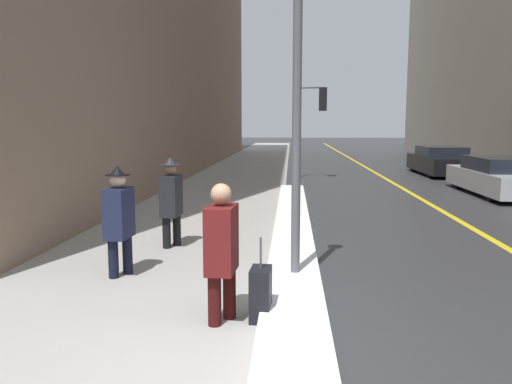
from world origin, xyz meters
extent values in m
plane|color=#2D2D30|center=(0.00, 0.00, 0.00)|extent=(160.00, 160.00, 0.00)
cube|color=#9E9B93|center=(-2.00, 15.00, 0.01)|extent=(4.00, 80.00, 0.01)
cube|color=gold|center=(4.00, 15.00, 0.00)|extent=(0.16, 80.00, 0.00)
cube|color=white|center=(0.22, 5.65, 0.08)|extent=(0.73, 13.30, 0.17)
cylinder|color=#515156|center=(0.25, 2.43, 2.13)|extent=(0.12, 0.12, 4.26)
cylinder|color=#515156|center=(0.30, 15.76, 1.87)|extent=(0.11, 0.11, 3.75)
cylinder|color=#515156|center=(0.85, 15.69, 3.60)|extent=(1.10, 0.20, 0.07)
cube|color=black|center=(1.40, 15.63, 3.15)|extent=(0.32, 0.23, 0.90)
sphere|color=red|center=(1.41, 15.74, 3.44)|extent=(0.19, 0.19, 0.19)
sphere|color=orange|center=(1.41, 15.74, 3.15)|extent=(0.19, 0.19, 0.19)
sphere|color=green|center=(1.41, 15.74, 2.86)|extent=(0.19, 0.19, 0.19)
cylinder|color=#340C0C|center=(-0.49, 1.11, 0.41)|extent=(0.14, 0.14, 0.83)
cylinder|color=#340C0C|center=(-0.63, 0.89, 0.41)|extent=(0.14, 0.14, 0.83)
cube|color=#561414|center=(-0.56, 1.00, 0.94)|extent=(0.32, 0.52, 0.72)
sphere|color=tan|center=(-0.56, 1.00, 1.43)|extent=(0.22, 0.22, 0.22)
cube|color=black|center=(-0.54, 1.35, 0.79)|extent=(0.11, 0.23, 0.28)
cylinder|color=black|center=(-2.18, 2.68, 0.41)|extent=(0.14, 0.14, 0.81)
cylinder|color=black|center=(-2.31, 2.46, 0.41)|extent=(0.14, 0.14, 0.81)
cube|color=#191E38|center=(-2.24, 2.57, 0.92)|extent=(0.32, 0.51, 0.71)
sphere|color=beige|center=(-2.24, 2.57, 1.41)|extent=(0.22, 0.22, 0.22)
cylinder|color=black|center=(-2.24, 2.57, 1.47)|extent=(0.34, 0.34, 0.01)
cone|color=black|center=(-2.24, 2.57, 1.53)|extent=(0.21, 0.21, 0.13)
cube|color=black|center=(-2.22, 2.91, 0.77)|extent=(0.11, 0.23, 0.28)
cylinder|color=black|center=(-1.85, 4.42, 0.41)|extent=(0.14, 0.14, 0.82)
cylinder|color=black|center=(-1.98, 4.20, 0.41)|extent=(0.14, 0.14, 0.82)
cube|color=black|center=(-1.92, 4.31, 0.93)|extent=(0.32, 0.51, 0.71)
sphere|color=#8C664C|center=(-1.92, 4.31, 1.41)|extent=(0.22, 0.22, 0.22)
cylinder|color=#28282D|center=(-1.92, 4.31, 1.47)|extent=(0.34, 0.34, 0.01)
cone|color=#28282D|center=(-1.92, 4.31, 1.54)|extent=(0.21, 0.21, 0.13)
cube|color=#B2B2B7|center=(6.61, 11.60, 0.45)|extent=(1.81, 4.65, 0.62)
cube|color=black|center=(6.61, 11.49, 0.97)|extent=(1.66, 2.42, 0.42)
cylinder|color=black|center=(5.85, 13.04, 0.31)|extent=(0.24, 0.63, 0.62)
cylinder|color=black|center=(7.37, 13.04, 0.31)|extent=(0.24, 0.63, 0.62)
cylinder|color=black|center=(5.86, 10.16, 0.31)|extent=(0.24, 0.63, 0.62)
cube|color=black|center=(6.62, 17.89, 0.48)|extent=(1.81, 4.53, 0.68)
cube|color=black|center=(6.62, 17.78, 1.03)|extent=(1.65, 2.36, 0.42)
cylinder|color=black|center=(5.85, 19.28, 0.32)|extent=(0.22, 0.64, 0.64)
cylinder|color=black|center=(7.37, 19.30, 0.32)|extent=(0.22, 0.64, 0.64)
cylinder|color=black|center=(5.87, 16.48, 0.32)|extent=(0.22, 0.64, 0.64)
cylinder|color=black|center=(7.39, 16.49, 0.32)|extent=(0.22, 0.64, 0.64)
cube|color=black|center=(-0.14, 1.09, 0.30)|extent=(0.24, 0.37, 0.60)
cylinder|color=#4C4C51|center=(-0.14, 1.09, 0.77)|extent=(0.02, 0.02, 0.35)
camera|label=1|loc=(0.18, -4.21, 2.17)|focal=35.00mm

